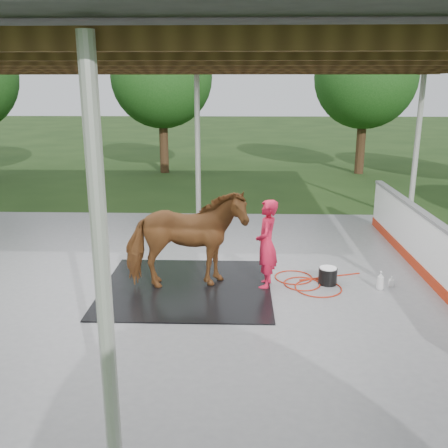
{
  "coord_description": "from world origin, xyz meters",
  "views": [
    {
      "loc": [
        1.1,
        -8.44,
        3.52
      ],
      "look_at": [
        0.85,
        -0.25,
        1.22
      ],
      "focal_mm": 40.0,
      "sensor_mm": 36.0,
      "label": 1
    }
  ],
  "objects_px": {
    "handler": "(267,244)",
    "dasher_board": "(436,256)",
    "wash_bucket": "(328,275)",
    "horse": "(186,240)"
  },
  "relations": [
    {
      "from": "handler",
      "to": "dasher_board",
      "type": "bearing_deg",
      "value": 101.22
    },
    {
      "from": "handler",
      "to": "wash_bucket",
      "type": "height_order",
      "value": "handler"
    },
    {
      "from": "dasher_board",
      "to": "handler",
      "type": "height_order",
      "value": "handler"
    },
    {
      "from": "horse",
      "to": "wash_bucket",
      "type": "relative_size",
      "value": 6.18
    },
    {
      "from": "horse",
      "to": "handler",
      "type": "xyz_separation_m",
      "value": [
        1.4,
        0.12,
        -0.1
      ]
    },
    {
      "from": "wash_bucket",
      "to": "dasher_board",
      "type": "bearing_deg",
      "value": 0.28
    },
    {
      "from": "horse",
      "to": "handler",
      "type": "relative_size",
      "value": 1.31
    },
    {
      "from": "dasher_board",
      "to": "handler",
      "type": "relative_size",
      "value": 5.06
    },
    {
      "from": "dasher_board",
      "to": "horse",
      "type": "bearing_deg",
      "value": -176.36
    },
    {
      "from": "dasher_board",
      "to": "wash_bucket",
      "type": "bearing_deg",
      "value": -179.72
    }
  ]
}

